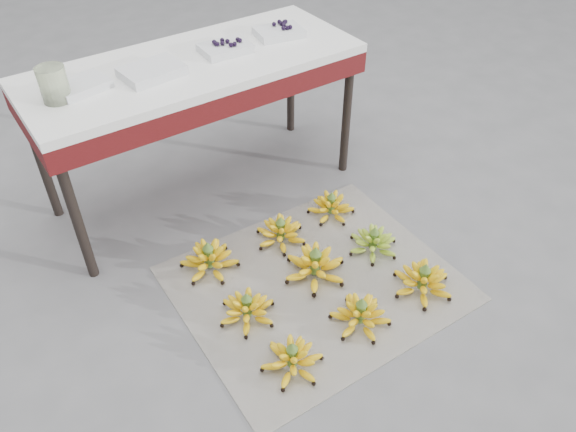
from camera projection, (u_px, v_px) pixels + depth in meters
ground at (322, 288)px, 2.65m from camera, size 60.00×60.00×0.00m
newspaper_mat at (316, 283)px, 2.66m from camera, size 1.28×1.08×0.01m
bunch_front_left at (292, 359)px, 2.27m from camera, size 0.34×0.34×0.16m
bunch_front_center at (360, 315)px, 2.44m from camera, size 0.29×0.29×0.16m
bunch_front_right at (423, 281)px, 2.59m from camera, size 0.36×0.36×0.17m
bunch_mid_left at (247, 309)px, 2.47m from camera, size 0.30×0.30×0.16m
bunch_mid_center at (315, 266)px, 2.66m from camera, size 0.35×0.35×0.18m
bunch_mid_right at (373, 242)px, 2.80m from camera, size 0.32×0.32×0.15m
bunch_back_left at (209, 259)px, 2.70m from camera, size 0.33×0.33×0.17m
bunch_back_center at (281, 232)px, 2.85m from camera, size 0.34×0.34×0.16m
bunch_back_right at (331, 207)px, 3.01m from camera, size 0.25×0.25×0.15m
vendor_table at (195, 78)px, 2.77m from camera, size 1.65×0.66×0.79m
tray_far_left at (81, 86)px, 2.47m from camera, size 0.26×0.21×0.04m
tray_left at (152, 71)px, 2.57m from camera, size 0.29×0.22×0.04m
tray_right at (225, 48)px, 2.77m from camera, size 0.25×0.18×0.06m
tray_far_right at (279, 32)px, 2.92m from camera, size 0.27×0.21×0.06m
glass_jar at (54, 84)px, 2.36m from camera, size 0.14×0.14×0.15m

